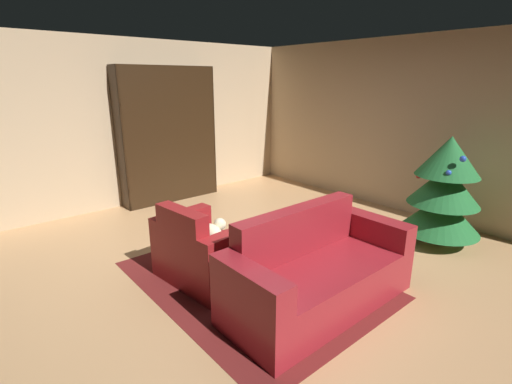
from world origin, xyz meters
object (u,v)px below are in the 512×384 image
bottle_on_table (257,237)px  decorated_tree (444,190)px  couch_red (317,274)px  armchair_red (204,252)px  coffee_table (240,247)px  bookshelf_unit (173,136)px  book_stack_on_table (238,237)px

bottle_on_table → decorated_tree: decorated_tree is taller
couch_red → armchair_red: bearing=-152.3°
couch_red → coffee_table: bearing=-160.6°
armchair_red → couch_red: (1.03, 0.54, 0.00)m
coffee_table → bookshelf_unit: bearing=163.4°
couch_red → decorated_tree: size_ratio=1.36×
armchair_red → decorated_tree: size_ratio=0.76×
bookshelf_unit → book_stack_on_table: size_ratio=9.84×
decorated_tree → bottle_on_table: bearing=-107.2°
bookshelf_unit → armchair_red: bearing=-23.2°
coffee_table → book_stack_on_table: (-0.05, 0.03, 0.08)m
book_stack_on_table → armchair_red: bearing=-123.9°
armchair_red → coffee_table: size_ratio=1.57×
bookshelf_unit → coffee_table: 3.10m
couch_red → book_stack_on_table: couch_red is taller
book_stack_on_table → bottle_on_table: (0.20, 0.07, 0.05)m
couch_red → bottle_on_table: 0.68m
bottle_on_table → coffee_table: bearing=-147.2°
bookshelf_unit → couch_red: bearing=-9.1°
bookshelf_unit → bottle_on_table: bookshelf_unit is taller
couch_red → coffee_table: 0.83m
bottle_on_table → decorated_tree: bearing=72.8°
book_stack_on_table → decorated_tree: bearing=69.0°
decorated_tree → couch_red: bearing=-92.7°
bookshelf_unit → decorated_tree: size_ratio=1.63×
couch_red → book_stack_on_table: (-0.83, -0.25, 0.15)m
bookshelf_unit → decorated_tree: 4.12m
coffee_table → bottle_on_table: 0.22m
bookshelf_unit → armchair_red: (2.64, -1.13, -0.78)m
bookshelf_unit → couch_red: 3.80m
book_stack_on_table → bottle_on_table: size_ratio=0.99×
armchair_red → bottle_on_table: armchair_red is taller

